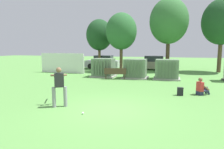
{
  "coord_description": "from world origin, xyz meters",
  "views": [
    {
      "loc": [
        2.41,
        -7.7,
        2.57
      ],
      "look_at": [
        -0.87,
        3.5,
        1.0
      ],
      "focal_mm": 32.11,
      "sensor_mm": 36.0,
      "label": 1
    }
  ],
  "objects_px": {
    "batter": "(59,85)",
    "seated_spectator": "(201,88)",
    "park_bench": "(115,73)",
    "transformer_west": "(104,68)",
    "backpack": "(180,92)",
    "transformer_mid_east": "(167,70)",
    "parked_car_leftmost": "(103,62)",
    "sports_ball": "(83,113)",
    "transformer_mid_west": "(135,69)",
    "parked_car_left_of_center": "(153,63)"
  },
  "relations": [
    {
      "from": "batter",
      "to": "seated_spectator",
      "type": "bearing_deg",
      "value": 33.3
    },
    {
      "from": "park_bench",
      "to": "batter",
      "type": "distance_m",
      "value": 8.08
    },
    {
      "from": "transformer_west",
      "to": "backpack",
      "type": "height_order",
      "value": "transformer_west"
    },
    {
      "from": "transformer_mid_east",
      "to": "park_bench",
      "type": "relative_size",
      "value": 1.14
    },
    {
      "from": "parked_car_leftmost",
      "to": "park_bench",
      "type": "bearing_deg",
      "value": -64.52
    },
    {
      "from": "transformer_west",
      "to": "park_bench",
      "type": "bearing_deg",
      "value": -37.51
    },
    {
      "from": "sports_ball",
      "to": "parked_car_leftmost",
      "type": "relative_size",
      "value": 0.02
    },
    {
      "from": "transformer_west",
      "to": "transformer_mid_west",
      "type": "xyz_separation_m",
      "value": [
        2.84,
        -0.05,
        0.0
      ]
    },
    {
      "from": "transformer_mid_west",
      "to": "parked_car_leftmost",
      "type": "xyz_separation_m",
      "value": [
        -5.26,
        6.93,
        -0.04
      ]
    },
    {
      "from": "transformer_mid_east",
      "to": "parked_car_leftmost",
      "type": "xyz_separation_m",
      "value": [
        -7.83,
        6.73,
        -0.04
      ]
    },
    {
      "from": "parked_car_leftmost",
      "to": "parked_car_left_of_center",
      "type": "height_order",
      "value": "same"
    },
    {
      "from": "backpack",
      "to": "parked_car_left_of_center",
      "type": "xyz_separation_m",
      "value": [
        -2.54,
        12.61,
        0.54
      ]
    },
    {
      "from": "sports_ball",
      "to": "backpack",
      "type": "distance_m",
      "value": 5.74
    },
    {
      "from": "transformer_mid_west",
      "to": "batter",
      "type": "bearing_deg",
      "value": -101.17
    },
    {
      "from": "park_bench",
      "to": "transformer_west",
      "type": "bearing_deg",
      "value": 142.49
    },
    {
      "from": "transformer_mid_west",
      "to": "seated_spectator",
      "type": "bearing_deg",
      "value": -47.53
    },
    {
      "from": "transformer_mid_west",
      "to": "seated_spectator",
      "type": "xyz_separation_m",
      "value": [
        4.5,
        -4.92,
        -0.41
      ]
    },
    {
      "from": "transformer_mid_east",
      "to": "sports_ball",
      "type": "xyz_separation_m",
      "value": [
        -2.94,
        -9.94,
        -0.74
      ]
    },
    {
      "from": "transformer_mid_west",
      "to": "parked_car_left_of_center",
      "type": "height_order",
      "value": "same"
    },
    {
      "from": "transformer_west",
      "to": "batter",
      "type": "xyz_separation_m",
      "value": [
        1.05,
        -9.1,
        0.19
      ]
    },
    {
      "from": "transformer_mid_east",
      "to": "backpack",
      "type": "relative_size",
      "value": 4.77
    },
    {
      "from": "parked_car_leftmost",
      "to": "parked_car_left_of_center",
      "type": "relative_size",
      "value": 0.99
    },
    {
      "from": "batter",
      "to": "transformer_west",
      "type": "bearing_deg",
      "value": 96.58
    },
    {
      "from": "transformer_mid_east",
      "to": "sports_ball",
      "type": "bearing_deg",
      "value": -106.51
    },
    {
      "from": "park_bench",
      "to": "transformer_mid_east",
      "type": "bearing_deg",
      "value": 16.39
    },
    {
      "from": "sports_ball",
      "to": "parked_car_left_of_center",
      "type": "distance_m",
      "value": 17.0
    },
    {
      "from": "transformer_west",
      "to": "seated_spectator",
      "type": "bearing_deg",
      "value": -34.09
    },
    {
      "from": "transformer_mid_west",
      "to": "sports_ball",
      "type": "relative_size",
      "value": 23.33
    },
    {
      "from": "park_bench",
      "to": "seated_spectator",
      "type": "height_order",
      "value": "seated_spectator"
    },
    {
      "from": "backpack",
      "to": "parked_car_leftmost",
      "type": "bearing_deg",
      "value": 125.01
    },
    {
      "from": "transformer_west",
      "to": "batter",
      "type": "distance_m",
      "value": 9.17
    },
    {
      "from": "transformer_mid_west",
      "to": "sports_ball",
      "type": "xyz_separation_m",
      "value": [
        -0.38,
        -9.74,
        -0.74
      ]
    },
    {
      "from": "transformer_mid_west",
      "to": "transformer_mid_east",
      "type": "height_order",
      "value": "same"
    },
    {
      "from": "transformer_west",
      "to": "parked_car_left_of_center",
      "type": "xyz_separation_m",
      "value": [
        3.68,
        7.15,
        -0.04
      ]
    },
    {
      "from": "seated_spectator",
      "to": "parked_car_leftmost",
      "type": "relative_size",
      "value": 0.23
    },
    {
      "from": "transformer_west",
      "to": "transformer_mid_east",
      "type": "distance_m",
      "value": 5.41
    },
    {
      "from": "batter",
      "to": "park_bench",
      "type": "bearing_deg",
      "value": 87.83
    },
    {
      "from": "sports_ball",
      "to": "seated_spectator",
      "type": "xyz_separation_m",
      "value": [
        4.88,
        4.82,
        0.33
      ]
    },
    {
      "from": "transformer_west",
      "to": "parked_car_leftmost",
      "type": "height_order",
      "value": "same"
    },
    {
      "from": "transformer_mid_east",
      "to": "seated_spectator",
      "type": "relative_size",
      "value": 2.18
    },
    {
      "from": "seated_spectator",
      "to": "parked_car_left_of_center",
      "type": "relative_size",
      "value": 0.23
    },
    {
      "from": "transformer_mid_east",
      "to": "backpack",
      "type": "distance_m",
      "value": 5.69
    },
    {
      "from": "transformer_mid_east",
      "to": "sports_ball",
      "type": "height_order",
      "value": "transformer_mid_east"
    },
    {
      "from": "seated_spectator",
      "to": "parked_car_leftmost",
      "type": "bearing_deg",
      "value": 129.48
    },
    {
      "from": "transformer_west",
      "to": "parked_car_left_of_center",
      "type": "relative_size",
      "value": 0.49
    },
    {
      "from": "transformer_west",
      "to": "batter",
      "type": "relative_size",
      "value": 1.21
    },
    {
      "from": "transformer_mid_east",
      "to": "transformer_west",
      "type": "bearing_deg",
      "value": -178.41
    },
    {
      "from": "transformer_west",
      "to": "backpack",
      "type": "xyz_separation_m",
      "value": [
        6.22,
        -5.45,
        -0.57
      ]
    },
    {
      "from": "seated_spectator",
      "to": "parked_car_left_of_center",
      "type": "xyz_separation_m",
      "value": [
        -3.66,
        12.12,
        0.38
      ]
    },
    {
      "from": "parked_car_left_of_center",
      "to": "park_bench",
      "type": "bearing_deg",
      "value": -105.86
    }
  ]
}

